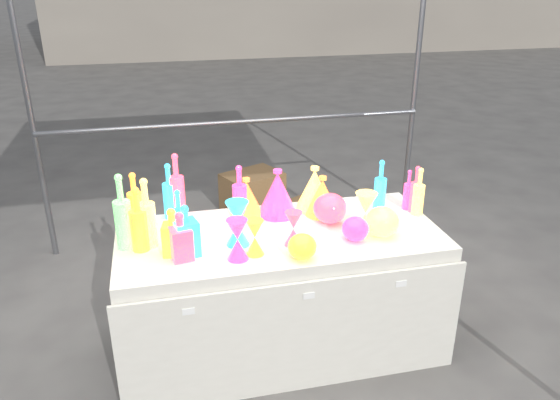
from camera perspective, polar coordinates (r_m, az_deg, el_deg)
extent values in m
plane|color=slate|center=(3.46, 0.00, -14.61)|extent=(80.00, 80.00, 0.00)
cylinder|color=gray|center=(4.35, -24.75, 8.90)|extent=(0.04, 0.04, 2.40)
cylinder|color=gray|center=(4.76, 13.92, 11.40)|extent=(0.04, 0.04, 2.40)
cylinder|color=gray|center=(4.32, -4.45, 8.13)|extent=(3.00, 0.04, 0.04)
cube|color=silver|center=(3.24, 0.00, -9.37)|extent=(1.80, 0.80, 0.75)
cube|color=silver|center=(2.94, 1.89, -14.25)|extent=(1.84, 0.02, 0.68)
cube|color=white|center=(2.70, -9.54, -11.42)|extent=(0.06, 0.00, 0.03)
cube|color=white|center=(2.78, 3.04, -9.97)|extent=(0.06, 0.00, 0.03)
cube|color=white|center=(2.94, 12.55, -8.54)|extent=(0.06, 0.00, 0.03)
cube|color=olive|center=(5.08, -2.89, 0.80)|extent=(0.62, 0.55, 0.37)
cube|color=olive|center=(5.10, 2.71, -1.00)|extent=(0.82, 0.75, 0.06)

